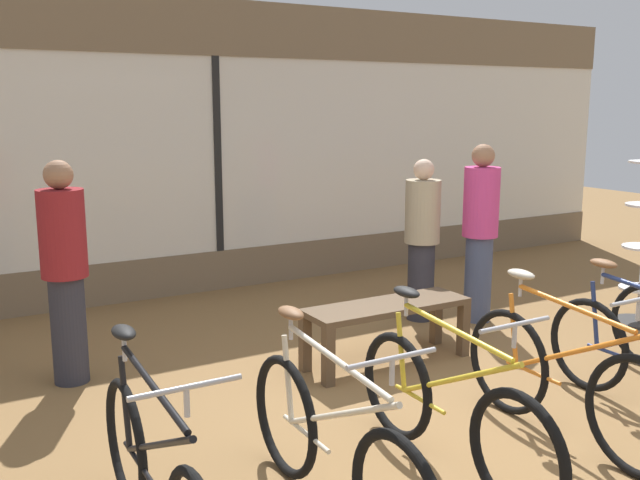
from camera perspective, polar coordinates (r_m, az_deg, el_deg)
ground_plane at (r=4.91m, az=11.19°, el=-14.54°), size 24.00×24.00×0.00m
shop_back_wall at (r=8.03m, az=-8.27°, el=7.51°), size 12.00×0.08×3.20m
bicycle_far_left at (r=3.55m, az=-13.06°, el=-18.19°), size 0.46×1.75×1.02m
bicycle_left at (r=3.73m, az=1.01°, el=-16.33°), size 0.46×1.78×1.03m
bicycle_center_left at (r=4.23m, az=10.28°, el=-13.23°), size 0.46×1.72×1.02m
bicycle_center_right at (r=4.77m, az=19.03°, el=-10.59°), size 0.46×1.74×1.04m
display_bench at (r=5.83m, az=5.38°, el=-5.96°), size 1.40×0.44×0.50m
customer_near_rack at (r=6.95m, az=8.16°, el=0.23°), size 0.41×0.41×1.58m
customer_by_window at (r=5.62m, az=-19.75°, el=-2.14°), size 0.48×0.48×1.69m
customer_mid_floor at (r=7.00m, az=12.69°, el=0.83°), size 0.43×0.43×1.72m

